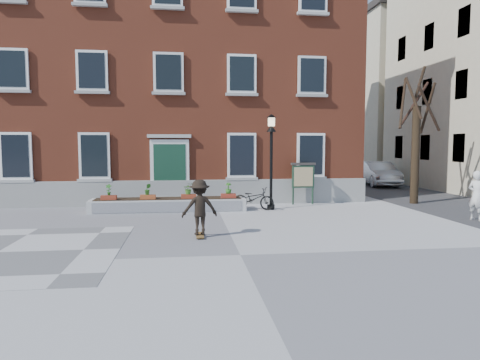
{
  "coord_description": "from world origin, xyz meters",
  "views": [
    {
      "loc": [
        -1.3,
        -10.15,
        2.7
      ],
      "look_at": [
        0.5,
        4.0,
        1.5
      ],
      "focal_mm": 32.0,
      "sensor_mm": 36.0,
      "label": 1
    }
  ],
  "objects": [
    {
      "name": "ground",
      "position": [
        0.0,
        0.0,
        0.0
      ],
      "size": [
        100.0,
        100.0,
        0.0
      ],
      "primitive_type": "plane",
      "color": "#A2A2A4",
      "rests_on": "ground"
    },
    {
      "name": "bicycle",
      "position": [
        1.47,
        7.16,
        0.46
      ],
      "size": [
        1.83,
        1.37,
        0.92
      ],
      "primitive_type": "imported",
      "rotation": [
        0.0,
        0.0,
        1.08
      ],
      "color": "black",
      "rests_on": "ground"
    },
    {
      "name": "parked_car",
      "position": [
        11.14,
        16.23,
        0.78
      ],
      "size": [
        2.27,
        4.94,
        1.57
      ],
      "primitive_type": "imported",
      "rotation": [
        0.0,
        0.0,
        -0.13
      ],
      "color": "silver",
      "rests_on": "ground"
    },
    {
      "name": "bystander",
      "position": [
        8.9,
        3.64,
        0.89
      ],
      "size": [
        0.64,
        0.76,
        1.77
      ],
      "primitive_type": "imported",
      "rotation": [
        0.0,
        0.0,
        1.96
      ],
      "color": "silver",
      "rests_on": "ground"
    },
    {
      "name": "brick_building",
      "position": [
        -2.0,
        13.98,
        6.3
      ],
      "size": [
        18.4,
        10.85,
        12.6
      ],
      "color": "brown",
      "rests_on": "ground"
    },
    {
      "name": "planter_assembly",
      "position": [
        -1.99,
        7.18,
        0.31
      ],
      "size": [
        6.2,
        1.12,
        1.15
      ],
      "color": "silver",
      "rests_on": "ground"
    },
    {
      "name": "bare_tree",
      "position": [
        9.01,
        8.01,
        2.79
      ],
      "size": [
        1.83,
        1.83,
        6.16
      ],
      "color": "#2F2215",
      "rests_on": "ground"
    },
    {
      "name": "side_street",
      "position": [
        17.99,
        19.78,
        7.02
      ],
      "size": [
        15.2,
        36.0,
        14.5
      ],
      "color": "#3D3D40",
      "rests_on": "ground"
    },
    {
      "name": "lamp_post",
      "position": [
        2.19,
        7.11,
        2.54
      ],
      "size": [
        0.4,
        0.4,
        3.93
      ],
      "color": "black",
      "rests_on": "ground"
    },
    {
      "name": "notice_board",
      "position": [
        3.9,
        8.37,
        1.26
      ],
      "size": [
        1.1,
        0.16,
        1.87
      ],
      "color": "black",
      "rests_on": "ground"
    },
    {
      "name": "skateboarder",
      "position": [
        -0.92,
        2.16,
        0.87
      ],
      "size": [
        1.11,
        0.78,
        1.68
      ],
      "color": "brown",
      "rests_on": "ground"
    }
  ]
}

